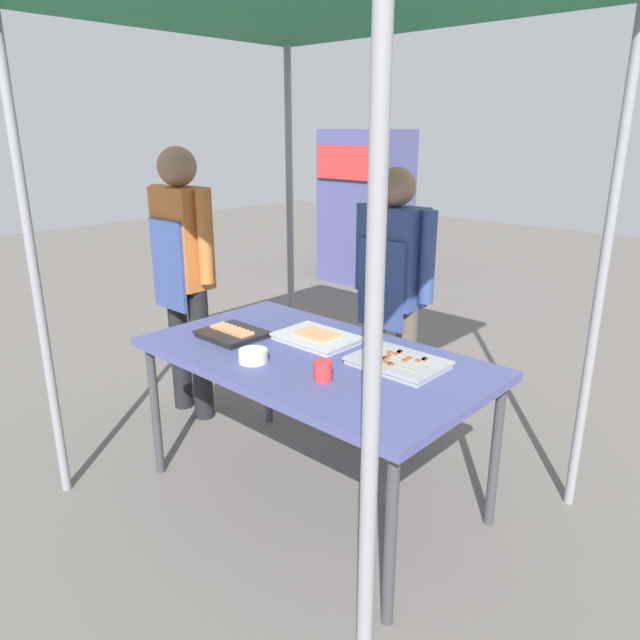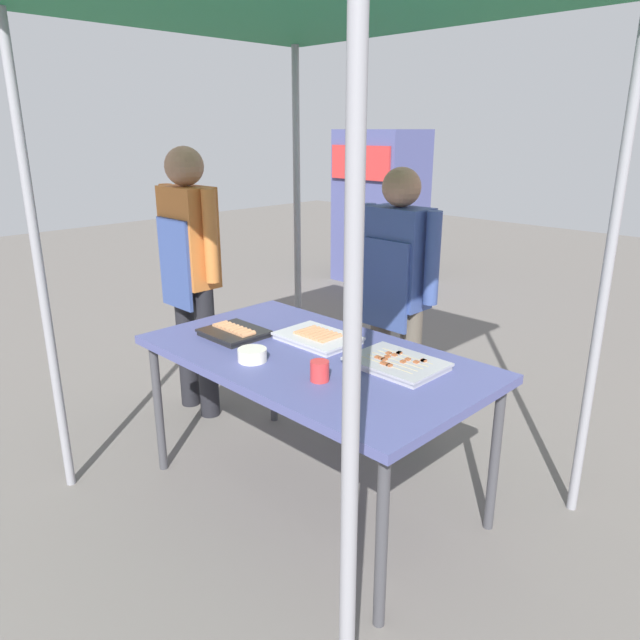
# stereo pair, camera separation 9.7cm
# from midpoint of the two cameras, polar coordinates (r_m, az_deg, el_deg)

# --- Properties ---
(ground_plane) EXTENTS (18.00, 18.00, 0.00)m
(ground_plane) POSITION_cam_midpoint_polar(r_m,az_deg,el_deg) (3.05, 0.26, -16.54)
(ground_plane) COLOR #66605B
(stall_table) EXTENTS (1.60, 0.90, 0.75)m
(stall_table) POSITION_cam_midpoint_polar(r_m,az_deg,el_deg) (2.71, 0.28, -4.31)
(stall_table) COLOR #4C518C
(stall_table) RESTS_ON ground
(stall_canopy) EXTENTS (2.10, 1.80, 2.25)m
(stall_canopy) POSITION_cam_midpoint_polar(r_m,az_deg,el_deg) (2.55, 0.34, 27.40)
(stall_canopy) COLOR gray
(stall_canopy) RESTS_ON ground
(tray_grilled_sausages) EXTENTS (0.29, 0.26, 0.05)m
(tray_grilled_sausages) POSITION_cam_midpoint_polar(r_m,az_deg,el_deg) (2.94, -7.37, -1.20)
(tray_grilled_sausages) COLOR black
(tray_grilled_sausages) RESTS_ON stall_table
(tray_meat_skewers) EXTENTS (0.39, 0.29, 0.04)m
(tray_meat_skewers) POSITION_cam_midpoint_polar(r_m,az_deg,el_deg) (2.57, 8.50, -4.18)
(tray_meat_skewers) COLOR #ADADB2
(tray_meat_skewers) RESTS_ON stall_table
(tray_pork_links) EXTENTS (0.38, 0.27, 0.05)m
(tray_pork_links) POSITION_cam_midpoint_polar(r_m,az_deg,el_deg) (2.84, 0.76, -1.70)
(tray_pork_links) COLOR silver
(tray_pork_links) RESTS_ON stall_table
(condiment_bowl) EXTENTS (0.13, 0.13, 0.06)m
(condiment_bowl) POSITION_cam_midpoint_polar(r_m,az_deg,el_deg) (2.62, -5.49, -3.38)
(condiment_bowl) COLOR silver
(condiment_bowl) RESTS_ON stall_table
(drink_cup_near_edge) EXTENTS (0.08, 0.08, 0.08)m
(drink_cup_near_edge) POSITION_cam_midpoint_polar(r_m,az_deg,el_deg) (2.40, 1.13, -4.95)
(drink_cup_near_edge) COLOR red
(drink_cup_near_edge) RESTS_ON stall_table
(vendor_woman) EXTENTS (0.52, 0.23, 1.54)m
(vendor_woman) POSITION_cam_midpoint_polar(r_m,az_deg,el_deg) (3.33, 8.28, 3.50)
(vendor_woman) COLOR #595147
(vendor_woman) RESTS_ON ground
(customer_nearby) EXTENTS (0.52, 0.23, 1.64)m
(customer_nearby) POSITION_cam_midpoint_polar(r_m,az_deg,el_deg) (3.61, -11.67, 5.54)
(customer_nearby) COLOR black
(customer_nearby) RESTS_ON ground
(neighbor_stall_left) EXTENTS (0.91, 0.73, 1.73)m
(neighbor_stall_left) POSITION_cam_midpoint_polar(r_m,az_deg,el_deg) (6.96, 6.22, 10.75)
(neighbor_stall_left) COLOR #4C518C
(neighbor_stall_left) RESTS_ON ground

